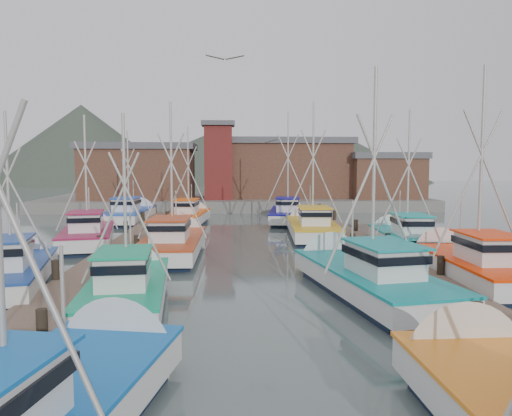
{
  "coord_description": "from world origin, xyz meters",
  "views": [
    {
      "loc": [
        -1.01,
        -22.35,
        5.06
      ],
      "look_at": [
        0.6,
        5.71,
        2.6
      ],
      "focal_mm": 35.0,
      "sensor_mm": 36.0,
      "label": 1
    }
  ],
  "objects": [
    {
      "name": "gull_far",
      "position": [
        0.67,
        1.75,
        6.15
      ],
      "size": [
        1.47,
        0.65,
        0.24
      ],
      "rotation": [
        0.0,
        0.0,
        -0.65
      ],
      "color": "gray",
      "rests_on": "ground"
    },
    {
      "name": "shed_left",
      "position": [
        -11.0,
        35.0,
        4.34
      ],
      "size": [
        12.72,
        8.48,
        6.2
      ],
      "color": "brown",
      "rests_on": "quay"
    },
    {
      "name": "quay",
      "position": [
        0.0,
        37.0,
        0.6
      ],
      "size": [
        44.0,
        16.0,
        1.2
      ],
      "primitive_type": "cube",
      "color": "slate",
      "rests_on": "ground"
    },
    {
      "name": "boat_6",
      "position": [
        -9.74,
        -1.66,
        0.68
      ],
      "size": [
        4.09,
        8.57,
        7.79
      ],
      "rotation": [
        0.0,
        0.0,
        0.2
      ],
      "color": "black",
      "rests_on": "ground"
    },
    {
      "name": "distant_hills",
      "position": [
        -12.76,
        122.59,
        0.0
      ],
      "size": [
        175.0,
        140.0,
        42.0
      ],
      "color": "#404A3E",
      "rests_on": "ground"
    },
    {
      "name": "boat_13",
      "position": [
        4.29,
        21.06,
        0.69
      ],
      "size": [
        4.19,
        9.72,
        10.43
      ],
      "rotation": [
        0.0,
        0.0,
        -0.14
      ],
      "color": "black",
      "rests_on": "ground"
    },
    {
      "name": "dock_right",
      "position": [
        7.0,
        4.04,
        0.21
      ],
      "size": [
        2.3,
        46.0,
        1.5
      ],
      "color": "brown",
      "rests_on": "ground"
    },
    {
      "name": "boat_8",
      "position": [
        -4.01,
        5.45,
        0.68
      ],
      "size": [
        3.76,
        9.65,
        9.24
      ],
      "rotation": [
        0.0,
        0.0,
        -0.02
      ],
      "color": "black",
      "rests_on": "ground"
    },
    {
      "name": "boat_14",
      "position": [
        -9.55,
        22.07,
        0.68
      ],
      "size": [
        3.71,
        9.76,
        8.82
      ],
      "rotation": [
        0.0,
        0.0,
        -0.04
      ],
      "color": "black",
      "rests_on": "ground"
    },
    {
      "name": "dock_left",
      "position": [
        -7.0,
        4.04,
        0.21
      ],
      "size": [
        2.3,
        46.0,
        1.5
      ],
      "color": "brown",
      "rests_on": "ground"
    },
    {
      "name": "shed_right",
      "position": [
        17.0,
        34.0,
        3.84
      ],
      "size": [
        8.48,
        6.36,
        5.2
      ],
      "color": "brown",
      "rests_on": "quay"
    },
    {
      "name": "boat_4",
      "position": [
        -4.52,
        -4.77,
        0.68
      ],
      "size": [
        3.22,
        8.42,
        7.4
      ],
      "rotation": [
        0.0,
        0.0,
        0.09
      ],
      "color": "black",
      "rests_on": "ground"
    },
    {
      "name": "lookout_tower",
      "position": [
        -2.0,
        33.0,
        5.55
      ],
      "size": [
        3.6,
        3.6,
        8.5
      ],
      "color": "maroon",
      "rests_on": "quay"
    },
    {
      "name": "boat_9",
      "position": [
        4.82,
        11.87,
        0.69
      ],
      "size": [
        4.06,
        9.9,
        10.11
      ],
      "rotation": [
        0.0,
        0.0,
        -0.07
      ],
      "color": "black",
      "rests_on": "ground"
    },
    {
      "name": "gull_near",
      "position": [
        -1.09,
        -1.89,
        9.31
      ],
      "size": [
        1.54,
        0.6,
        0.24
      ],
      "rotation": [
        0.0,
        0.0,
        0.02
      ],
      "color": "gray",
      "rests_on": "ground"
    },
    {
      "name": "boat_10",
      "position": [
        -9.75,
        9.24,
        0.68
      ],
      "size": [
        4.46,
        9.55,
        8.82
      ],
      "rotation": [
        0.0,
        0.0,
        0.19
      ],
      "color": "black",
      "rests_on": "ground"
    },
    {
      "name": "boat_11",
      "position": [
        9.38,
        6.34,
        0.68
      ],
      "size": [
        3.59,
        8.79,
        8.86
      ],
      "rotation": [
        0.0,
        0.0,
        -0.07
      ],
      "color": "black",
      "rests_on": "ground"
    },
    {
      "name": "ground",
      "position": [
        0.0,
        0.0,
        0.0
      ],
      "size": [
        260.0,
        260.0,
        0.0
      ],
      "primitive_type": "plane",
      "color": "#4B5B59",
      "rests_on": "ground"
    },
    {
      "name": "shed_center",
      "position": [
        6.0,
        37.0,
        4.69
      ],
      "size": [
        14.84,
        9.54,
        6.9
      ],
      "color": "brown",
      "rests_on": "quay"
    },
    {
      "name": "boat_5",
      "position": [
        4.29,
        -3.36,
        0.68
      ],
      "size": [
        4.62,
        10.16,
        9.5
      ],
      "rotation": [
        0.0,
        0.0,
        0.17
      ],
      "color": "black",
      "rests_on": "ground"
    },
    {
      "name": "boat_12",
      "position": [
        -4.18,
        19.61,
        0.68
      ],
      "size": [
        3.5,
        8.57,
        8.83
      ],
      "rotation": [
        0.0,
        0.0,
        -0.1
      ],
      "color": "black",
      "rests_on": "ground"
    },
    {
      "name": "boat_7",
      "position": [
        9.6,
        -1.32,
        0.69
      ],
      "size": [
        4.03,
        9.3,
        9.97
      ],
      "rotation": [
        0.0,
        0.0,
        -0.02
      ],
      "color": "black",
      "rests_on": "ground"
    }
  ]
}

